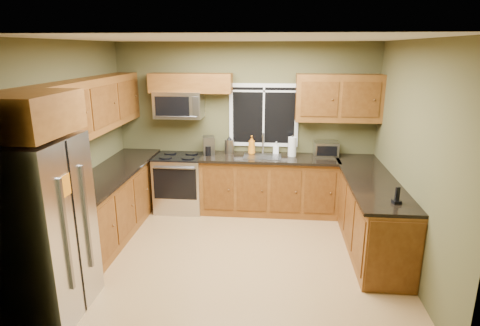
% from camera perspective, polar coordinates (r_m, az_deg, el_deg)
% --- Properties ---
extents(floor, '(4.20, 4.20, 0.00)m').
position_cam_1_polar(floor, '(5.37, -0.91, -12.92)').
color(floor, '#9E7645').
rests_on(floor, ground).
extents(ceiling, '(4.20, 4.20, 0.00)m').
position_cam_1_polar(ceiling, '(4.70, -1.06, 17.27)').
color(ceiling, white).
rests_on(ceiling, back_wall).
extents(back_wall, '(4.20, 0.00, 4.20)m').
position_cam_1_polar(back_wall, '(6.61, 0.75, 5.14)').
color(back_wall, brown).
rests_on(back_wall, ground).
extents(front_wall, '(4.20, 0.00, 4.20)m').
position_cam_1_polar(front_wall, '(3.17, -4.59, -7.19)').
color(front_wall, brown).
rests_on(front_wall, ground).
extents(left_wall, '(0.00, 3.60, 3.60)m').
position_cam_1_polar(left_wall, '(5.50, -23.29, 1.58)').
color(left_wall, brown).
rests_on(left_wall, ground).
extents(right_wall, '(0.00, 3.60, 3.60)m').
position_cam_1_polar(right_wall, '(5.08, 23.27, 0.49)').
color(right_wall, brown).
rests_on(right_wall, ground).
extents(window, '(1.12, 0.03, 1.02)m').
position_cam_1_polar(window, '(6.54, 3.39, 6.80)').
color(window, white).
rests_on(window, back_wall).
extents(base_cabinets_left, '(0.60, 2.65, 0.90)m').
position_cam_1_polar(base_cabinets_left, '(6.04, -17.73, -5.61)').
color(base_cabinets_left, brown).
rests_on(base_cabinets_left, ground).
extents(countertop_left, '(0.65, 2.65, 0.04)m').
position_cam_1_polar(countertop_left, '(5.88, -17.89, -1.36)').
color(countertop_left, black).
rests_on(countertop_left, base_cabinets_left).
extents(base_cabinets_back, '(2.17, 0.60, 0.90)m').
position_cam_1_polar(base_cabinets_back, '(6.53, 4.15, -3.22)').
color(base_cabinets_back, brown).
rests_on(base_cabinets_back, ground).
extents(countertop_back, '(2.17, 0.65, 0.04)m').
position_cam_1_polar(countertop_back, '(6.37, 4.22, 0.70)').
color(countertop_back, black).
rests_on(countertop_back, base_cabinets_back).
extents(base_cabinets_peninsula, '(0.60, 2.52, 0.90)m').
position_cam_1_polar(base_cabinets_peninsula, '(5.78, 17.86, -6.61)').
color(base_cabinets_peninsula, brown).
rests_on(base_cabinets_peninsula, ground).
extents(countertop_peninsula, '(0.65, 2.50, 0.04)m').
position_cam_1_polar(countertop_peninsula, '(5.62, 18.00, -2.15)').
color(countertop_peninsula, black).
rests_on(countertop_peninsula, base_cabinets_peninsula).
extents(upper_cabinets_left, '(0.33, 2.65, 0.72)m').
position_cam_1_polar(upper_cabinets_left, '(5.75, -20.17, 7.68)').
color(upper_cabinets_left, brown).
rests_on(upper_cabinets_left, left_wall).
extents(upper_cabinets_back_left, '(1.30, 0.33, 0.30)m').
position_cam_1_polar(upper_cabinets_back_left, '(6.47, -7.01, 11.23)').
color(upper_cabinets_back_left, brown).
rests_on(upper_cabinets_back_left, back_wall).
extents(upper_cabinets_back_right, '(1.30, 0.33, 0.72)m').
position_cam_1_polar(upper_cabinets_back_right, '(6.41, 13.83, 8.96)').
color(upper_cabinets_back_right, brown).
rests_on(upper_cabinets_back_right, back_wall).
extents(upper_cabinet_over_fridge, '(0.72, 0.90, 0.38)m').
position_cam_1_polar(upper_cabinet_over_fridge, '(4.10, -28.39, 6.15)').
color(upper_cabinet_over_fridge, brown).
rests_on(upper_cabinet_over_fridge, left_wall).
extents(refrigerator, '(0.74, 0.90, 1.80)m').
position_cam_1_polar(refrigerator, '(4.40, -26.43, -8.46)').
color(refrigerator, '#B7B7BC').
rests_on(refrigerator, ground).
extents(range, '(0.76, 0.69, 0.94)m').
position_cam_1_polar(range, '(6.68, -8.53, -2.74)').
color(range, '#B7B7BC').
rests_on(range, ground).
extents(microwave, '(0.76, 0.41, 0.42)m').
position_cam_1_polar(microwave, '(6.53, -8.70, 8.19)').
color(microwave, '#B7B7BC').
rests_on(microwave, back_wall).
extents(sink, '(0.60, 0.42, 0.36)m').
position_cam_1_polar(sink, '(6.38, 3.20, 1.05)').
color(sink, slate).
rests_on(sink, countertop_back).
extents(toaster_oven, '(0.38, 0.31, 0.23)m').
position_cam_1_polar(toaster_oven, '(6.52, 12.14, 1.97)').
color(toaster_oven, '#B7B7BC').
rests_on(toaster_oven, countertop_back).
extents(coffee_maker, '(0.22, 0.27, 0.30)m').
position_cam_1_polar(coffee_maker, '(6.48, -4.48, 2.41)').
color(coffee_maker, slate).
rests_on(coffee_maker, countertop_back).
extents(kettle, '(0.16, 0.16, 0.28)m').
position_cam_1_polar(kettle, '(6.55, -1.53, 2.51)').
color(kettle, '#B7B7BC').
rests_on(kettle, countertop_back).
extents(paper_towel_roll, '(0.15, 0.15, 0.34)m').
position_cam_1_polar(paper_towel_roll, '(6.41, 7.43, 2.33)').
color(paper_towel_roll, white).
rests_on(paper_towel_roll, countertop_back).
extents(soap_bottle_a, '(0.13, 0.13, 0.31)m').
position_cam_1_polar(soap_bottle_a, '(6.48, 1.68, 2.59)').
color(soap_bottle_a, orange).
rests_on(soap_bottle_a, countertop_back).
extents(soap_bottle_b, '(0.10, 0.10, 0.19)m').
position_cam_1_polar(soap_bottle_b, '(6.56, 5.16, 2.19)').
color(soap_bottle_b, white).
rests_on(soap_bottle_b, countertop_back).
extents(cordless_phone, '(0.10, 0.10, 0.19)m').
position_cam_1_polar(cordless_phone, '(4.77, 21.42, -4.72)').
color(cordless_phone, black).
rests_on(cordless_phone, countertop_peninsula).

